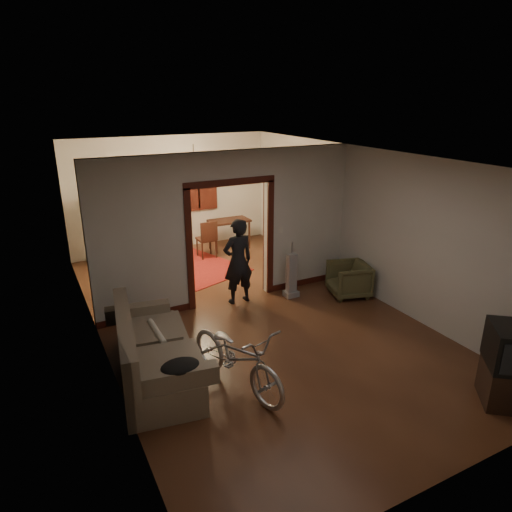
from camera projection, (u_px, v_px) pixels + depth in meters
floor at (248, 314)px, 8.15m from camera, size 5.00×8.50×0.01m
ceiling at (247, 155)px, 7.21m from camera, size 5.00×8.50×0.01m
wall_back at (171, 194)px, 11.23m from camera, size 5.00×0.02×2.80m
wall_left at (93, 263)px, 6.59m from camera, size 0.02×8.50×2.80m
wall_right at (364, 222)px, 8.76m from camera, size 0.02×8.50×2.80m
partition_wall at (230, 229)px, 8.31m from camera, size 5.00×0.14×2.80m
door_casing at (230, 244)px, 8.41m from camera, size 1.74×0.20×2.32m
far_window at (198, 185)px, 11.45m from camera, size 0.98×0.06×1.28m
chandelier at (194, 164)px, 9.45m from camera, size 0.24×0.24×0.24m
light_switch at (281, 230)px, 8.75m from camera, size 0.08×0.01×0.12m
sofa at (156, 346)px, 6.19m from camera, size 1.27×2.26×0.98m
rolled_paper at (157, 332)px, 6.47m from camera, size 0.09×0.72×0.09m
jacket at (180, 366)px, 5.38m from camera, size 0.47×0.35×0.14m
bicycle at (237, 356)px, 5.98m from camera, size 1.06×1.88×0.94m
armchair at (349, 279)px, 8.82m from camera, size 0.89×0.88×0.66m
tv_stand at (506, 384)px, 5.74m from camera, size 0.78×0.79×0.53m
vacuum at (291, 275)px, 8.73m from camera, size 0.28×0.23×0.87m
person at (238, 261)px, 8.38m from camera, size 0.61×0.42×1.62m
oriental_rug at (194, 267)px, 10.34m from camera, size 2.28×2.60×0.02m
locker at (116, 228)px, 10.50m from camera, size 0.89×0.65×1.59m
globe at (110, 179)px, 10.12m from camera, size 0.28×0.28×0.28m
desk at (229, 235)px, 11.49m from camera, size 1.07×0.69×0.74m
desk_chair at (206, 239)px, 10.85m from camera, size 0.46×0.46×0.92m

